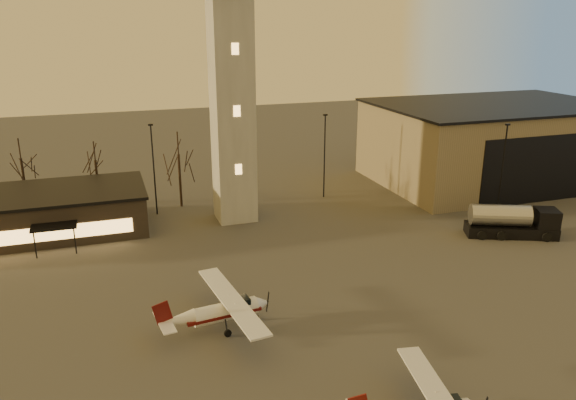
{
  "coord_description": "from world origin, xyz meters",
  "views": [
    {
      "loc": [
        -12.99,
        -26.55,
        20.82
      ],
      "look_at": [
        0.33,
        13.0,
        7.26
      ],
      "focal_mm": 35.0,
      "sensor_mm": 36.0,
      "label": 1
    }
  ],
  "objects_px": {
    "terminal": "(15,215)",
    "fuel_truck": "(511,224)",
    "cessna_rear": "(227,314)",
    "hangar": "(492,142)",
    "control_tower": "(231,65)"
  },
  "relations": [
    {
      "from": "hangar",
      "to": "control_tower",
      "type": "bearing_deg",
      "value": -173.69
    },
    {
      "from": "terminal",
      "to": "cessna_rear",
      "type": "distance_m",
      "value": 28.92
    },
    {
      "from": "terminal",
      "to": "control_tower",
      "type": "bearing_deg",
      "value": -5.15
    },
    {
      "from": "terminal",
      "to": "fuel_truck",
      "type": "distance_m",
      "value": 49.5
    },
    {
      "from": "terminal",
      "to": "hangar",
      "type": "bearing_deg",
      "value": 1.97
    },
    {
      "from": "control_tower",
      "to": "hangar",
      "type": "xyz_separation_m",
      "value": [
        36.0,
        3.98,
        -11.17
      ]
    },
    {
      "from": "terminal",
      "to": "cessna_rear",
      "type": "height_order",
      "value": "terminal"
    },
    {
      "from": "hangar",
      "to": "fuel_truck",
      "type": "relative_size",
      "value": 3.4
    },
    {
      "from": "terminal",
      "to": "fuel_truck",
      "type": "bearing_deg",
      "value": -18.79
    },
    {
      "from": "control_tower",
      "to": "hangar",
      "type": "height_order",
      "value": "control_tower"
    },
    {
      "from": "cessna_rear",
      "to": "hangar",
      "type": "bearing_deg",
      "value": 24.98
    },
    {
      "from": "hangar",
      "to": "fuel_truck",
      "type": "xyz_separation_m",
      "value": [
        -11.14,
        -17.94,
        -3.87
      ]
    },
    {
      "from": "hangar",
      "to": "fuel_truck",
      "type": "height_order",
      "value": "hangar"
    },
    {
      "from": "control_tower",
      "to": "cessna_rear",
      "type": "distance_m",
      "value": 27.43
    },
    {
      "from": "hangar",
      "to": "cessna_rear",
      "type": "distance_m",
      "value": 49.45
    }
  ]
}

